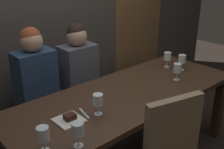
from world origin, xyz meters
TOP-DOWN VIEW (x-y plane):
  - dining_table at (0.00, 0.00)m, footprint 2.20×0.84m
  - banquette_bench at (0.00, 0.70)m, footprint 2.50×0.44m
  - diner_redhead at (-0.50, 0.71)m, footprint 0.36×0.24m
  - diner_bearded at (-0.04, 0.68)m, footprint 0.36×0.24m
  - wine_glass_far_left at (0.76, 0.16)m, footprint 0.08×0.08m
  - wine_glass_end_left at (0.55, -0.12)m, footprint 0.08×0.08m
  - wine_glass_center_front at (-0.76, -0.33)m, footprint 0.08×0.08m
  - wine_glass_center_back at (-0.94, -0.23)m, footprint 0.08×0.08m
  - wine_glass_near_left at (0.80, 0.01)m, footprint 0.08×0.08m
  - wine_glass_near_right at (-0.43, -0.11)m, footprint 0.08×0.08m
  - dessert_plate at (-0.64, -0.05)m, footprint 0.19×0.19m
  - fork_on_table at (-0.50, -0.04)m, footprint 0.05×0.17m

SIDE VIEW (x-z plane):
  - banquette_bench at x=0.00m, z-range 0.00..0.45m
  - dining_table at x=0.00m, z-range 0.28..1.02m
  - fork_on_table at x=-0.50m, z-range 0.74..0.75m
  - dessert_plate at x=-0.64m, z-range 0.73..0.78m
  - diner_bearded at x=-0.04m, z-range 0.43..1.22m
  - diner_redhead at x=-0.50m, z-range 0.43..1.25m
  - wine_glass_center_back at x=-0.94m, z-range 0.77..0.93m
  - wine_glass_near_left at x=0.80m, z-range 0.77..0.93m
  - wine_glass_far_left at x=0.76m, z-range 0.77..0.94m
  - wine_glass_end_left at x=0.55m, z-range 0.77..0.94m
  - wine_glass_center_front at x=-0.76m, z-range 0.77..0.94m
  - wine_glass_near_right at x=-0.43m, z-range 0.77..0.94m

